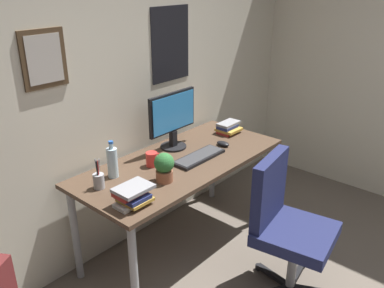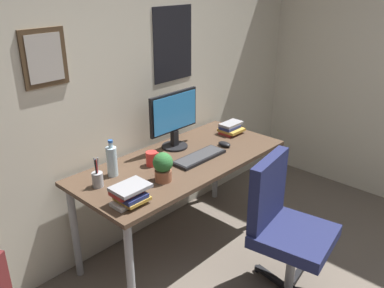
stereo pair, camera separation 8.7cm
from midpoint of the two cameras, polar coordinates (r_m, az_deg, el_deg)
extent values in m
cube|color=beige|center=(2.88, -10.94, 8.76)|extent=(4.40, 0.08, 2.60)
cube|color=#4C3823|center=(2.56, -19.09, 11.33)|extent=(0.28, 0.02, 0.34)
cube|color=beige|center=(2.55, -18.97, 11.30)|extent=(0.22, 0.00, 0.28)
cube|color=black|center=(3.19, -1.87, 13.83)|extent=(0.40, 0.01, 0.56)
cube|color=#4C3828|center=(2.94, -0.58, -2.45)|extent=(1.61, 0.72, 0.03)
cylinder|color=#9EA0A5|center=(2.53, -7.61, -17.45)|extent=(0.05, 0.05, 0.71)
cylinder|color=#9EA0A5|center=(3.48, 11.60, -5.52)|extent=(0.05, 0.05, 0.71)
cylinder|color=#9EA0A5|center=(2.93, -15.26, -11.81)|extent=(0.05, 0.05, 0.71)
cylinder|color=#9EA0A5|center=(3.78, 3.96, -2.66)|extent=(0.05, 0.05, 0.71)
cube|color=#1E234C|center=(2.70, 15.07, -12.36)|extent=(0.53, 0.53, 0.08)
cube|color=#1E234C|center=(2.62, 11.54, -6.39)|extent=(0.43, 0.14, 0.45)
cylinder|color=#9EA0A5|center=(2.85, 14.54, -16.48)|extent=(0.07, 0.07, 0.42)
cube|color=black|center=(3.07, 15.16, -17.55)|extent=(0.28, 0.08, 0.03)
cylinder|color=black|center=(3.18, 16.02, -16.30)|extent=(0.05, 0.05, 0.04)
cube|color=black|center=(3.02, 12.03, -17.84)|extent=(0.08, 0.28, 0.03)
cylinder|color=black|center=(3.10, 9.97, -16.83)|extent=(0.05, 0.05, 0.04)
cylinder|color=black|center=(3.13, -1.65, -0.31)|extent=(0.20, 0.20, 0.01)
cube|color=black|center=(3.11, -1.66, 0.83)|extent=(0.05, 0.04, 0.12)
cube|color=black|center=(3.04, -1.77, 4.53)|extent=(0.46, 0.02, 0.30)
cube|color=#338CD8|center=(3.02, -1.51, 4.45)|extent=(0.43, 0.00, 0.27)
cube|color=black|center=(2.94, 1.89, -1.87)|extent=(0.43, 0.15, 0.02)
cube|color=#38383A|center=(2.93, 1.89, -1.64)|extent=(0.41, 0.13, 0.00)
ellipsoid|color=black|center=(3.16, 5.35, -0.02)|extent=(0.06, 0.11, 0.04)
cylinder|color=silver|center=(2.71, -10.25, -2.45)|extent=(0.07, 0.07, 0.20)
cylinder|color=silver|center=(2.66, -10.43, -0.12)|extent=(0.03, 0.03, 0.04)
cylinder|color=#2659B2|center=(2.65, -10.47, 0.38)|extent=(0.03, 0.03, 0.01)
cylinder|color=red|center=(2.83, -4.80, -2.07)|extent=(0.08, 0.08, 0.10)
torus|color=red|center=(2.86, -4.03, -1.66)|extent=(0.05, 0.01, 0.05)
cylinder|color=brown|center=(2.63, -3.11, -4.41)|extent=(0.11, 0.11, 0.07)
sphere|color=#2D6B33|center=(2.59, -3.15, -2.60)|extent=(0.13, 0.13, 0.13)
ellipsoid|color=#287A38|center=(2.58, -4.05, -2.20)|extent=(0.07, 0.08, 0.02)
ellipsoid|color=#287A38|center=(2.62, -3.07, -1.89)|extent=(0.07, 0.08, 0.02)
ellipsoid|color=#287A38|center=(2.55, -3.10, -2.96)|extent=(0.08, 0.07, 0.02)
cylinder|color=#9EA0A5|center=(2.61, -12.16, -4.91)|extent=(0.07, 0.07, 0.09)
cylinder|color=#263FBF|center=(2.57, -12.27, -3.44)|extent=(0.01, 0.01, 0.13)
cylinder|color=red|center=(2.57, -12.25, -3.44)|extent=(0.01, 0.01, 0.13)
cylinder|color=black|center=(2.56, -12.37, -3.52)|extent=(0.01, 0.01, 0.13)
cylinder|color=#9EA0A5|center=(2.58, -12.13, -3.22)|extent=(0.01, 0.03, 0.14)
cylinder|color=#9EA0A5|center=(2.57, -12.42, -3.33)|extent=(0.01, 0.02, 0.14)
cube|color=silver|center=(2.42, -7.78, -7.96)|extent=(0.21, 0.11, 0.02)
cube|color=gold|center=(2.40, -7.36, -7.55)|extent=(0.16, 0.17, 0.02)
cube|color=navy|center=(2.39, -7.66, -7.12)|extent=(0.15, 0.17, 0.03)
cube|color=#B22D28|center=(2.38, -8.11, -6.60)|extent=(0.17, 0.12, 0.03)
cube|color=gray|center=(2.37, -7.58, -6.04)|extent=(0.21, 0.16, 0.02)
cube|color=#B22D28|center=(3.42, 6.15, 1.68)|extent=(0.17, 0.12, 0.02)
cube|color=gold|center=(3.41, 6.27, 2.00)|extent=(0.18, 0.17, 0.02)
cube|color=navy|center=(3.40, 6.05, 2.36)|extent=(0.16, 0.11, 0.02)
cube|color=gray|center=(3.41, 6.24, 2.82)|extent=(0.20, 0.11, 0.02)
camera|label=1|loc=(0.04, -89.11, 0.38)|focal=38.05mm
camera|label=2|loc=(0.04, 90.89, -0.38)|focal=38.05mm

